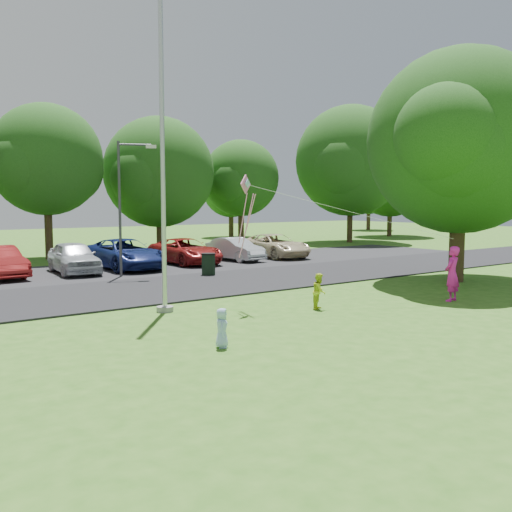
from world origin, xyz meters
TOP-DOWN VIEW (x-y plane):
  - ground at (0.00, 0.00)m, footprint 120.00×120.00m
  - park_road at (0.00, 9.00)m, footprint 60.00×6.00m
  - parking_strip at (0.00, 15.50)m, footprint 42.00×7.00m
  - flagpole at (-3.50, 5.00)m, footprint 0.50×0.50m
  - street_lamp at (-1.26, 12.91)m, footprint 1.55×0.79m
  - trash_can at (1.86, 11.24)m, footprint 0.63×0.63m
  - big_tree at (9.08, 3.67)m, footprint 8.33×7.44m
  - tree_row at (1.59, 24.23)m, footprint 64.35×11.94m
  - horizon_trees at (4.06, 33.88)m, footprint 77.46×7.20m
  - parked_cars at (0.30, 15.51)m, footprint 20.32×5.27m
  - woman at (4.98, 1.03)m, footprint 0.74×0.57m
  - child_yellow at (0.52, 2.60)m, footprint 0.68×0.65m
  - child_blue at (-4.41, 0.46)m, footprint 0.49×0.53m
  - kite at (-1.11, 3.85)m, footprint 6.54×3.16m

SIDE VIEW (x-z plane):
  - ground at x=0.00m, z-range 0.00..0.00m
  - park_road at x=0.00m, z-range 0.00..0.06m
  - parking_strip at x=0.00m, z-range 0.00..0.06m
  - child_blue at x=-4.41m, z-range 0.00..0.90m
  - trash_can at x=1.86m, z-range 0.00..1.01m
  - child_yellow at x=0.52m, z-range 0.00..1.10m
  - parked_cars at x=0.30m, z-range 0.02..1.46m
  - woman at x=4.98m, z-range 0.00..1.82m
  - kite at x=-1.11m, z-range 2.06..4.58m
  - street_lamp at x=-1.26m, z-range 0.59..6.42m
  - flagpole at x=-3.50m, z-range -0.83..9.17m
  - horizon_trees at x=4.06m, z-range 0.79..7.81m
  - big_tree at x=9.08m, z-range 0.83..10.25m
  - tree_row at x=1.59m, z-range 0.27..11.15m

